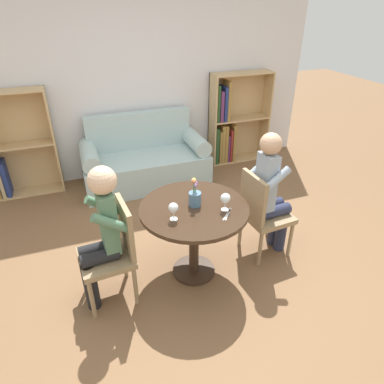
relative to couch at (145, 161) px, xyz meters
name	(u,v)px	position (x,y,z in m)	size (l,w,h in m)	color
ground_plane	(194,271)	(0.00, -1.94, -0.31)	(16.00, 16.00, 0.00)	brown
back_wall	(132,77)	(0.00, 0.43, 1.04)	(5.20, 0.05, 2.70)	silver
round_table	(194,221)	(0.00, -1.94, 0.28)	(0.94, 0.94, 0.73)	#382619
couch	(145,161)	(0.00, 0.00, 0.00)	(1.66, 0.80, 0.92)	#A8C1C1
bookshelf_left	(6,149)	(-1.68, 0.27, 0.32)	(0.92, 0.28, 1.34)	tan
bookshelf_right	(231,123)	(1.42, 0.27, 0.30)	(0.92, 0.28, 1.34)	tan
chair_left	(114,249)	(-0.71, -1.97, 0.18)	(0.45, 0.45, 0.90)	#937A56
chair_right	(262,211)	(0.71, -1.90, 0.18)	(0.45, 0.45, 0.90)	#937A56
person_left	(100,234)	(-0.80, -1.98, 0.37)	(0.43, 0.36, 1.25)	black
person_right	(271,193)	(0.80, -1.89, 0.36)	(0.43, 0.36, 1.28)	#282D47
wine_glass_left	(173,208)	(-0.22, -2.06, 0.52)	(0.08, 0.08, 0.15)	white
wine_glass_right	(225,199)	(0.23, -2.07, 0.53)	(0.08, 0.08, 0.16)	white
flower_vase	(195,197)	(0.02, -1.92, 0.50)	(0.11, 0.11, 0.26)	slate
knife_left_setting	(228,214)	(0.23, -2.14, 0.42)	(0.13, 0.16, 0.00)	silver
fork_left_setting	(227,214)	(0.22, -2.14, 0.42)	(0.14, 0.14, 0.00)	silver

